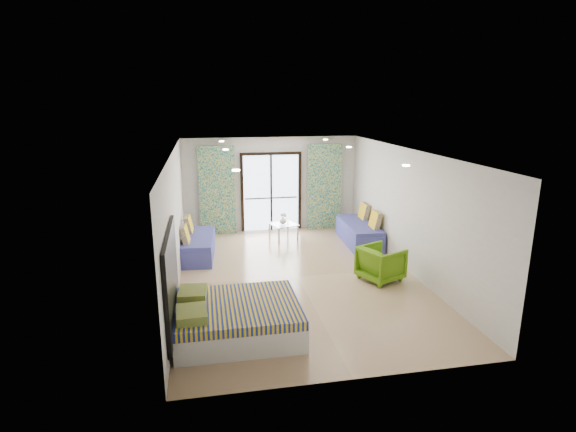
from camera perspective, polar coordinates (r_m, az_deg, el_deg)
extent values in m
cube|color=black|center=(12.82, -2.19, 7.93)|extent=(1.76, 0.08, 0.08)
cube|color=black|center=(12.91, -5.84, 2.78)|extent=(0.08, 0.08, 2.20)
cube|color=black|center=(13.15, 1.48, 3.07)|extent=(0.08, 0.08, 2.20)
cube|color=black|center=(13.00, -2.15, 2.93)|extent=(0.05, 0.06, 2.20)
cube|color=#595451|center=(13.06, -2.15, 2.31)|extent=(1.52, 0.03, 0.04)
cube|color=silver|center=(12.70, -8.99, 3.17)|extent=(1.00, 0.10, 2.50)
cube|color=silver|center=(13.16, 4.64, 3.70)|extent=(1.00, 0.10, 2.50)
cylinder|color=#FFE0B2|center=(6.98, -6.61, 5.79)|extent=(0.12, 0.12, 0.02)
cylinder|color=#FFE0B2|center=(7.70, 14.76, 6.23)|extent=(0.12, 0.12, 0.02)
cylinder|color=#FFE0B2|center=(9.95, -7.92, 8.36)|extent=(0.12, 0.12, 0.02)
cylinder|color=#FFE0B2|center=(10.47, 7.74, 8.67)|extent=(0.12, 0.12, 0.02)
cylinder|color=#FFE0B2|center=(11.94, -8.44, 9.37)|extent=(0.12, 0.12, 0.02)
cylinder|color=#FFE0B2|center=(12.38, 4.80, 9.65)|extent=(0.12, 0.12, 0.02)
cube|color=black|center=(7.20, -14.61, -7.74)|extent=(0.06, 2.10, 1.50)
cube|color=silver|center=(8.37, -14.16, -4.53)|extent=(0.02, 0.10, 0.10)
cube|color=silver|center=(7.55, -6.30, -13.38)|extent=(1.99, 1.59, 0.40)
cube|color=navy|center=(7.42, -6.36, -11.52)|extent=(1.97, 1.62, 0.15)
cube|color=#166356|center=(7.01, -12.11, -12.10)|extent=(0.48, 0.57, 0.14)
cube|color=#166356|center=(7.70, -12.01, -9.59)|extent=(0.48, 0.58, 0.14)
cube|color=#3D4192|center=(11.19, -11.27, -4.03)|extent=(0.85, 1.91, 0.41)
cube|color=#3D4192|center=(11.11, -11.34, -2.77)|extent=(0.84, 1.87, 0.10)
cube|color=navy|center=(10.65, -12.96, -2.28)|extent=(0.24, 0.48, 0.43)
cube|color=navy|center=(11.48, -12.52, -1.03)|extent=(0.24, 0.48, 0.43)
cube|color=#3D4192|center=(12.13, 8.99, -2.40)|extent=(0.86, 2.02, 0.44)
cube|color=#3D4192|center=(12.05, 9.04, -1.14)|extent=(0.84, 1.98, 0.11)
cube|color=navy|center=(11.64, 11.05, -0.49)|extent=(0.24, 0.51, 0.46)
cube|color=navy|center=(12.49, 9.67, 0.60)|extent=(0.24, 0.51, 0.46)
cylinder|color=silver|center=(11.92, -1.17, -2.55)|extent=(0.07, 0.07, 0.42)
cylinder|color=silver|center=(12.18, 1.24, -2.18)|extent=(0.07, 0.07, 0.42)
cylinder|color=silver|center=(12.41, -2.37, -1.86)|extent=(0.07, 0.07, 0.42)
cylinder|color=silver|center=(12.66, -0.04, -1.52)|extent=(0.07, 0.07, 0.42)
cube|color=#8CA59E|center=(12.23, -0.59, -1.07)|extent=(0.83, 0.83, 0.02)
sphere|color=white|center=(12.19, -0.37, 0.02)|extent=(0.07, 0.07, 0.07)
sphere|color=white|center=(12.21, -0.71, 0.14)|extent=(0.07, 0.07, 0.07)
sphere|color=white|center=(12.14, -0.81, 0.16)|extent=(0.07, 0.07, 0.07)
sphere|color=white|center=(12.11, -0.47, 0.23)|extent=(0.07, 0.07, 0.07)
imported|color=white|center=(12.24, -0.66, -0.53)|extent=(0.23, 0.24, 0.20)
imported|color=#558D12|center=(9.72, 11.72, -5.71)|extent=(0.99, 1.01, 0.81)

